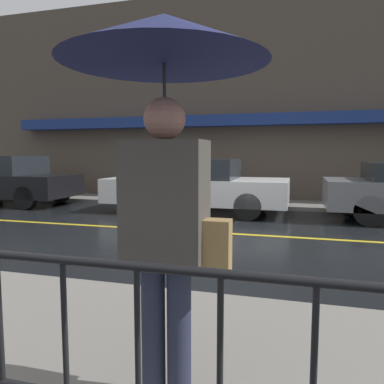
{
  "coord_description": "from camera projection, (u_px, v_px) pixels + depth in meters",
  "views": [
    {
      "loc": [
        1.35,
        -7.08,
        1.54
      ],
      "look_at": [
        0.01,
        -2.33,
        1.04
      ],
      "focal_mm": 35.0,
      "sensor_mm": 36.0,
      "label": 1
    }
  ],
  "objects": [
    {
      "name": "car_white",
      "position": [
        195.0,
        185.0,
        9.89
      ],
      "size": [
        4.73,
        1.93,
        1.42
      ],
      "color": "silver",
      "rests_on": "ground_plane"
    },
    {
      "name": "building_storefront",
      "position": [
        256.0,
        98.0,
        11.9
      ],
      "size": [
        28.0,
        0.85,
        6.71
      ],
      "color": "#4C4238",
      "rests_on": "ground_plane"
    },
    {
      "name": "car_black",
      "position": [
        6.0,
        180.0,
        11.52
      ],
      "size": [
        4.25,
        1.8,
        1.49
      ],
      "color": "black",
      "rests_on": "ground_plane"
    },
    {
      "name": "pedestrian",
      "position": [
        165.0,
        96.0,
        2.03
      ],
      "size": [
        1.14,
        1.14,
        2.18
      ],
      "rotation": [
        0.0,
        0.0,
        3.14
      ],
      "color": "#23283D",
      "rests_on": "sidewalk_near"
    },
    {
      "name": "sidewalk_far",
      "position": [
        251.0,
        203.0,
        11.33
      ],
      "size": [
        28.0,
        1.63,
        0.11
      ],
      "color": "slate",
      "rests_on": "ground_plane"
    },
    {
      "name": "lane_marking",
      "position": [
        224.0,
        233.0,
        7.3
      ],
      "size": [
        25.2,
        0.12,
        0.01
      ],
      "color": "gold",
      "rests_on": "ground_plane"
    },
    {
      "name": "sidewalk_near",
      "position": [
        102.0,
        357.0,
        2.75
      ],
      "size": [
        28.0,
        2.69,
        0.11
      ],
      "color": "slate",
      "rests_on": "ground_plane"
    },
    {
      "name": "ground_plane",
      "position": [
        224.0,
        233.0,
        7.3
      ],
      "size": [
        80.0,
        80.0,
        0.0
      ],
      "primitive_type": "plane",
      "color": "black"
    }
  ]
}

